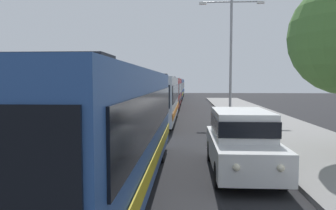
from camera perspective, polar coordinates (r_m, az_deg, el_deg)
name	(u,v)px	position (r m, az deg, el deg)	size (l,w,h in m)	color
bus_lead	(106,125)	(8.40, -10.74, -3.45)	(2.58, 10.73, 3.21)	#284C8C
bus_second_in_line	(157,98)	(21.76, -1.91, 1.30)	(2.58, 10.59, 3.21)	silver
bus_middle	(169,91)	(34.38, 0.09, 2.38)	(2.58, 12.32, 3.21)	maroon
bus_fourth_in_line	(174,88)	(48.49, 1.10, 2.92)	(2.58, 11.97, 3.21)	#284C8C
bus_rear	(177,87)	(62.11, 1.63, 3.21)	(2.58, 11.91, 3.21)	#284C8C
white_suv	(241,139)	(10.25, 12.72, -5.80)	(1.86, 4.88, 1.90)	white
box_truck_oncoming	(161,87)	(64.36, -1.25, 3.25)	(2.35, 7.39, 3.15)	white
streetlamp_mid	(231,46)	(26.32, 10.96, 10.08)	(4.99, 0.28, 8.97)	gray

